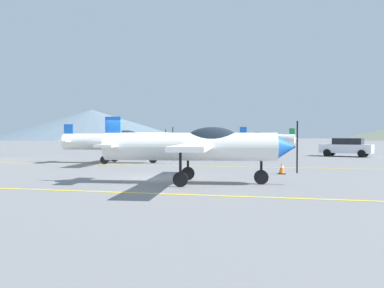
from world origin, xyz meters
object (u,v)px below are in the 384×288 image
traffic_cone_front (282,168)px  airplane_back (262,138)px  airplane_mid (117,141)px  airplane_far (206,139)px  car_sedan (347,147)px  airplane_near (197,146)px

traffic_cone_front → airplane_back: bearing=94.2°
airplane_mid → airplane_far: bearing=68.8°
airplane_mid → car_sedan: airplane_mid is taller
airplane_far → traffic_cone_front: 17.40m
airplane_back → traffic_cone_front: 26.45m
airplane_near → traffic_cone_front: size_ratio=14.99×
airplane_far → car_sedan: 12.46m
airplane_mid → traffic_cone_front: 12.09m
airplane_near → airplane_back: (1.39, 30.83, 0.00)m
airplane_back → airplane_far: bearing=-114.6°
airplane_near → airplane_back: 30.86m
airplane_back → car_sedan: 12.18m
airplane_far → airplane_mid: bearing=-111.2°
airplane_near → airplane_back: same height
airplane_far → airplane_back: size_ratio=1.00×
airplane_back → airplane_near: bearing=-92.6°
airplane_back → traffic_cone_front: airplane_back is taller
airplane_back → traffic_cone_front: bearing=-85.8°
airplane_near → traffic_cone_front: airplane_near is taller
airplane_near → airplane_mid: bearing=128.0°
airplane_near → car_sedan: bearing=67.0°
airplane_near → airplane_mid: 12.25m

